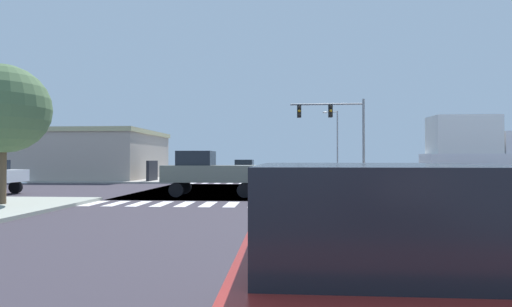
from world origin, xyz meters
name	(u,v)px	position (x,y,z in m)	size (l,w,h in m)	color
ground	(259,191)	(0.00, 0.00, -0.03)	(90.00, 90.00, 0.05)	#342E37
sidewalk_corner_ne	(411,180)	(13.00, 12.00, 0.07)	(12.00, 12.00, 0.14)	#A09B91
sidewalk_corner_nw	(130,179)	(-13.00, 12.00, 0.07)	(12.00, 12.00, 0.14)	#A19C93
crosswalk_near	(243,205)	(-0.25, -7.30, 0.00)	(13.50, 2.00, 0.01)	silver
crosswalk_far	(262,183)	(-0.25, 7.30, 0.00)	(13.50, 2.00, 0.01)	silver
traffic_signal_mast	(335,121)	(5.64, 7.45, 4.93)	(5.88, 0.55, 6.71)	gray
street_lamp	(335,137)	(7.48, 21.04, 4.50)	(1.78, 0.32, 7.45)	gray
bank_building	(76,155)	(-18.37, 12.25, 2.31)	(16.68, 10.91, 4.61)	#AD9F92
sidewalk_tree	(3,109)	(-9.74, -8.87, 3.92)	(3.54, 3.54, 5.71)	brown
sedan_farside_2	(245,168)	(-2.00, 11.24, 1.12)	(1.80, 4.30, 1.88)	black
box_truck_queued_1	(476,150)	(14.51, 3.50, 2.56)	(7.20, 2.40, 4.85)	black
sedan_leading_4	(371,273)	(2.00, -20.71, 1.12)	(1.80, 4.30, 1.88)	black
pickup_trailing_1	(210,171)	(-2.41, -3.50, 1.29)	(5.10, 2.00, 2.35)	black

